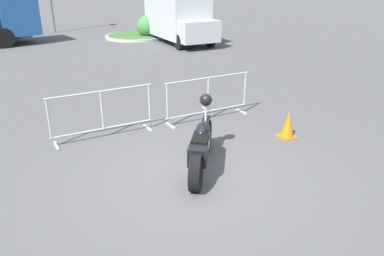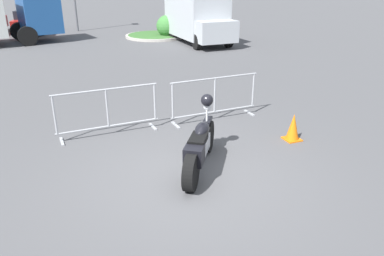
% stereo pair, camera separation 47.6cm
% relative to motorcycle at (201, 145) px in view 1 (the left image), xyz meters
% --- Properties ---
extents(ground_plane, '(120.00, 120.00, 0.00)m').
position_rel_motorcycle_xyz_m(ground_plane, '(-0.30, -0.22, -0.47)').
color(ground_plane, '#4C4C4F').
extents(motorcycle, '(1.35, 1.91, 1.23)m').
position_rel_motorcycle_xyz_m(motorcycle, '(0.00, 0.00, 0.00)').
color(motorcycle, black).
rests_on(motorcycle, ground).
extents(crowd_barrier_near, '(2.30, 0.55, 1.07)m').
position_rel_motorcycle_xyz_m(crowd_barrier_near, '(-1.30, 2.20, 0.09)').
color(crowd_barrier_near, '#9EA0A5').
rests_on(crowd_barrier_near, ground).
extents(crowd_barrier_far, '(2.30, 0.55, 1.07)m').
position_rel_motorcycle_xyz_m(crowd_barrier_far, '(1.30, 2.20, 0.09)').
color(crowd_barrier_far, '#9EA0A5').
rests_on(crowd_barrier_far, ground).
extents(delivery_van, '(2.10, 5.05, 2.31)m').
position_rel_motorcycle_xyz_m(delivery_van, '(5.17, 12.82, 0.77)').
color(delivery_van, '#B2B7BC').
rests_on(delivery_van, ground).
extents(parked_car_red, '(2.26, 4.27, 1.38)m').
position_rel_motorcycle_xyz_m(parked_car_red, '(-2.90, 19.75, 0.23)').
color(parked_car_red, '#B21E19').
rests_on(parked_car_red, ground).
extents(pedestrian, '(0.37, 0.37, 1.69)m').
position_rel_motorcycle_xyz_m(pedestrian, '(6.69, 19.00, 0.45)').
color(pedestrian, '#262838').
rests_on(pedestrian, ground).
extents(planter_island, '(3.46, 3.46, 1.23)m').
position_rel_motorcycle_xyz_m(planter_island, '(3.93, 15.18, -0.10)').
color(planter_island, '#ADA89E').
rests_on(planter_island, ground).
extents(traffic_cone, '(0.34, 0.34, 0.59)m').
position_rel_motorcycle_xyz_m(traffic_cone, '(2.36, 0.45, -0.18)').
color(traffic_cone, orange).
rests_on(traffic_cone, ground).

